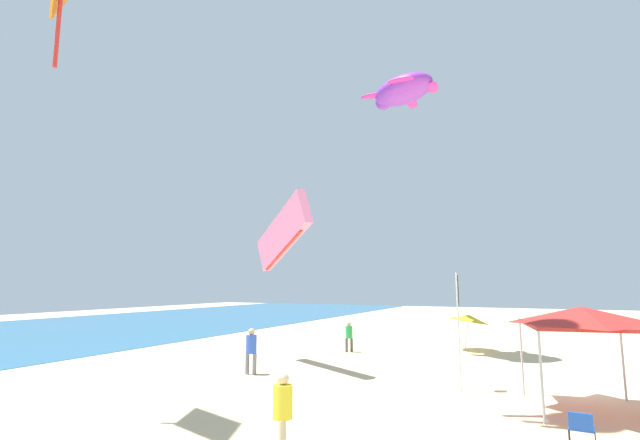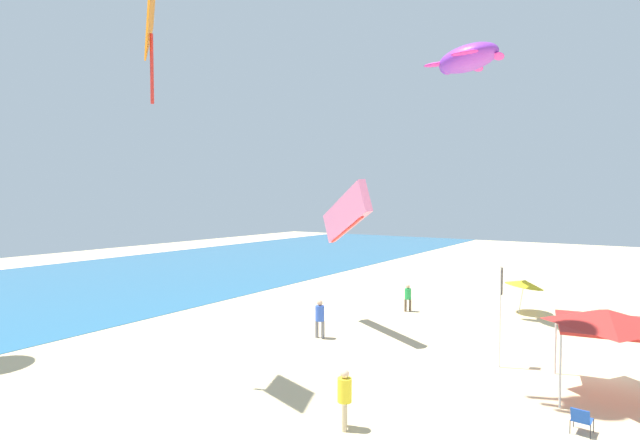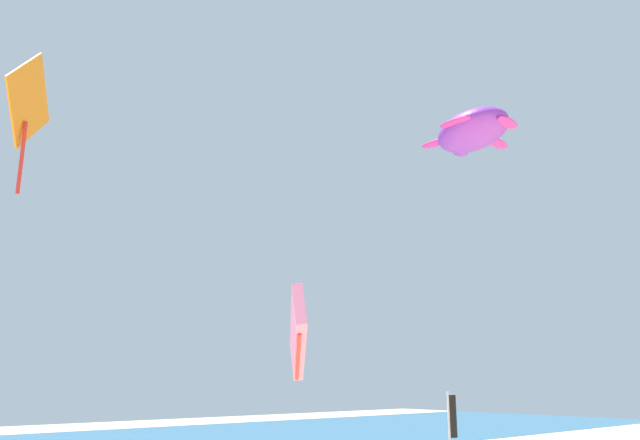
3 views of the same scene
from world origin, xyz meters
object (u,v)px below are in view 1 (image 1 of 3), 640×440
Objects in this scene: canopy_tent at (582,317)px; person_by_tent at (349,334)px; kite_parafoil_pink at (282,234)px; beach_umbrella at (469,318)px; person_beachcomber at (283,407)px; banner_flag at (458,319)px; folding_chair_right_of_tent at (581,426)px; person_near_umbrella at (251,347)px; kite_turtle_purple at (402,91)px.

person_by_tent is at bearing 53.62° from canopy_tent.
canopy_tent is at bearing -152.92° from kite_parafoil_pink.
canopy_tent is 12.42m from kite_parafoil_pink.
kite_parafoil_pink is (-9.18, 6.94, 4.21)m from beach_umbrella.
banner_flag is at bearing 132.77° from person_beachcomber.
canopy_tent is 4.19m from folding_chair_right_of_tent.
person_by_tent is at bearing 45.28° from banner_flag.
folding_chair_right_of_tent is 12.25m from person_near_umbrella.
person_near_umbrella is (0.31, 12.05, -1.61)m from canopy_tent.
kite_parafoil_pink is (1.25, 8.01, 3.53)m from banner_flag.
canopy_tent is at bearing -92.84° from folding_chair_right_of_tent.
person_by_tent is at bearing -62.26° from kite_parafoil_pink.
person_by_tent is at bearing -43.84° from folding_chair_right_of_tent.
kite_turtle_purple is at bearing 42.27° from canopy_tent.
beach_umbrella reaches higher than folding_chair_right_of_tent.
banner_flag is 0.83× the size of kite_turtle_purple.
person_beachcomber is 0.36× the size of kite_turtle_purple.
kite_turtle_purple is 1.03× the size of kite_parafoil_pink.
person_by_tent is 7.65m from kite_parafoil_pink.
folding_chair_right_of_tent is at bearing 90.95° from person_beachcomber.
beach_umbrella is at bearing -130.02° from person_near_umbrella.
kite_turtle_purple reaches higher than beach_umbrella.
canopy_tent is 1.75× the size of beach_umbrella.
banner_flag is 2.31× the size of person_beachcomber.
beach_umbrella is 18.49m from person_beachcomber.
person_beachcomber is 11.84m from kite_parafoil_pink.
person_near_umbrella is 16.31m from kite_turtle_purple.
beach_umbrella is 0.45× the size of kite_turtle_purple.
person_by_tent is 0.33× the size of kite_turtle_purple.
banner_flag is (1.00, 3.76, -0.24)m from canopy_tent.
folding_chair_right_of_tent is at bearing -90.35° from person_by_tent.
banner_flag is 14.60m from kite_turtle_purple.
beach_umbrella is at bearing -69.50° from folding_chair_right_of_tent.
person_by_tent reaches higher than folding_chair_right_of_tent.
kite_parafoil_pink reaches higher than folding_chair_right_of_tent.
canopy_tent is 13.46m from person_by_tent.
person_near_umbrella is at bearing -142.09° from person_by_tent.
kite_turtle_purple reaches higher than person_by_tent.
person_by_tent is (7.92, 10.75, -1.74)m from canopy_tent.
person_beachcomber is at bearing 162.58° from banner_flag.
beach_umbrella is at bearing -89.43° from kite_turtle_purple.
kite_turtle_purple reaches higher than canopy_tent.
person_near_umbrella is at bearing -14.15° from folding_chair_right_of_tent.
banner_flag is (-10.43, -1.07, 0.68)m from beach_umbrella.
kite_parafoil_pink is at bearing -22.86° from folding_chair_right_of_tent.
beach_umbrella is 1.20× the size of person_near_umbrella.
person_beachcomber is at bearing 158.65° from kite_parafoil_pink.
banner_flag is 8.84m from kite_parafoil_pink.
person_by_tent is (6.92, 6.99, -1.50)m from banner_flag.
beach_umbrella is (11.42, 4.83, -0.92)m from canopy_tent.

